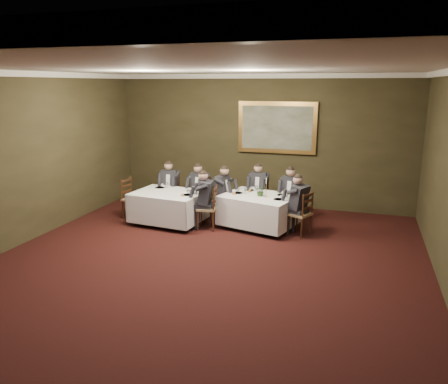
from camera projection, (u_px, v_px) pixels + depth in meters
The scene contains 26 objects.
ground at pixel (192, 278), 7.50m from camera, with size 10.00×10.00×0.00m, color black.
ceiling at pixel (188, 67), 6.65m from camera, with size 8.00×10.00×0.10m, color silver.
back_wall at pixel (261, 141), 11.69m from camera, with size 8.00×0.10×3.50m, color #2E2917.
crown_molding at pixel (189, 71), 6.67m from camera, with size 8.00×10.00×0.12m.
table_main at pixel (258, 209), 10.04m from camera, with size 1.88×1.60×0.67m.
table_second at pixel (169, 205), 10.35m from camera, with size 1.73×1.38×0.67m.
chair_main_backleft at pixel (258, 205), 10.99m from camera, with size 0.46×0.44×1.00m.
diner_main_backleft at pixel (258, 196), 10.92m from camera, with size 0.44×0.50×1.35m.
chair_main_backright at pixel (290, 210), 10.54m from camera, with size 0.50×0.49×1.00m.
diner_main_backright at pixel (290, 201), 10.48m from camera, with size 0.47×0.54×1.35m.
chair_main_endleft at pixel (221, 209), 10.61m from camera, with size 0.48×0.49×1.00m.
diner_main_endleft at pixel (221, 200), 10.55m from camera, with size 0.53×0.46×1.35m.
chair_main_endright at pixel (300, 223), 9.55m from camera, with size 0.56×0.57×1.00m.
diner_main_endright at pixel (300, 213), 9.50m from camera, with size 0.60×0.56×1.35m.
chair_sec_backleft at pixel (171, 201), 11.30m from camera, with size 0.49×0.47×1.00m.
diner_sec_backleft at pixel (170, 193), 11.23m from camera, with size 0.46×0.53×1.35m.
chair_sec_backright at pixel (201, 205), 10.96m from camera, with size 0.53×0.51×1.00m.
diner_sec_backright at pixel (200, 196), 10.90m from camera, with size 0.50×0.56×1.35m.
chair_sec_endright at pixel (208, 217), 10.00m from camera, with size 0.48×0.50×1.00m.
diner_sec_endright at pixel (207, 207), 9.94m from camera, with size 0.54×0.47×1.35m.
chair_sec_endleft at pixel (133, 207), 10.79m from camera, with size 0.48×0.50×1.00m.
centerpiece at pixel (261, 190), 9.89m from camera, with size 0.24×0.21×0.26m, color #2D5926.
candlestick at pixel (266, 190), 9.80m from camera, with size 0.07×0.07×0.45m.
place_setting_table_main at pixel (252, 189), 10.47m from camera, with size 0.33×0.31×0.14m.
place_setting_table_second at pixel (162, 186), 10.74m from camera, with size 0.33×0.31×0.14m.
painting at pixel (277, 128), 11.41m from camera, with size 2.07×0.09×1.34m.
Camera 1 is at (2.65, -6.42, 3.25)m, focal length 35.00 mm.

